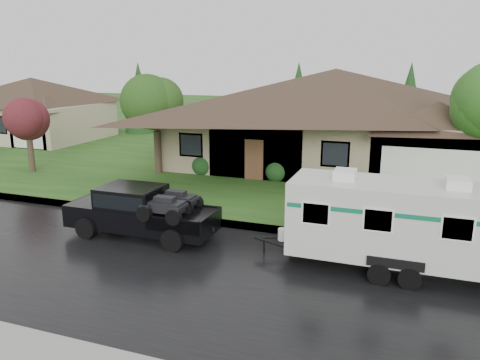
# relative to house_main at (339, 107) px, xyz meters

# --- Properties ---
(ground) EXTENTS (140.00, 140.00, 0.00)m
(ground) POSITION_rel_house_main_xyz_m (-2.29, -13.84, -3.59)
(ground) COLOR #214B17
(ground) RESTS_ON ground
(road) EXTENTS (140.00, 8.00, 0.01)m
(road) POSITION_rel_house_main_xyz_m (-2.29, -15.84, -3.59)
(road) COLOR black
(road) RESTS_ON ground
(curb) EXTENTS (140.00, 0.50, 0.15)m
(curb) POSITION_rel_house_main_xyz_m (-2.29, -11.59, -3.52)
(curb) COLOR gray
(curb) RESTS_ON ground
(lawn) EXTENTS (140.00, 26.00, 0.15)m
(lawn) POSITION_rel_house_main_xyz_m (-2.29, 1.16, -3.52)
(lawn) COLOR #214B17
(lawn) RESTS_ON ground
(house_main) EXTENTS (19.44, 10.80, 6.90)m
(house_main) POSITION_rel_house_main_xyz_m (0.00, 0.00, 0.00)
(house_main) COLOR gray
(house_main) RESTS_ON lawn
(house_far) EXTENTS (10.80, 8.64, 5.80)m
(house_far) POSITION_rel_house_main_xyz_m (-24.07, 2.02, -0.62)
(house_far) COLOR #BDA88C
(house_far) RESTS_ON lawn
(tree_left_green) EXTENTS (3.20, 3.20, 5.30)m
(tree_left_green) POSITION_rel_house_main_xyz_m (-9.01, -5.13, 0.24)
(tree_left_green) COLOR #382B1E
(tree_left_green) RESTS_ON lawn
(tree_red) EXTENTS (2.49, 2.49, 4.13)m
(tree_red) POSITION_rel_house_main_xyz_m (-15.79, -7.31, -0.59)
(tree_red) COLOR #382B1E
(tree_red) RESTS_ON lawn
(shrub_row) EXTENTS (13.60, 1.00, 1.00)m
(shrub_row) POSITION_rel_house_main_xyz_m (-0.29, -4.54, -2.94)
(shrub_row) COLOR #143814
(shrub_row) RESTS_ON lawn
(pickup_truck) EXTENTS (5.41, 2.06, 1.80)m
(pickup_truck) POSITION_rel_house_main_xyz_m (-4.97, -13.64, -2.63)
(pickup_truck) COLOR black
(pickup_truck) RESTS_ON ground
(travel_trailer) EXTENTS (6.67, 2.34, 2.99)m
(travel_trailer) POSITION_rel_house_main_xyz_m (3.83, -13.64, -2.00)
(travel_trailer) COLOR silver
(travel_trailer) RESTS_ON ground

